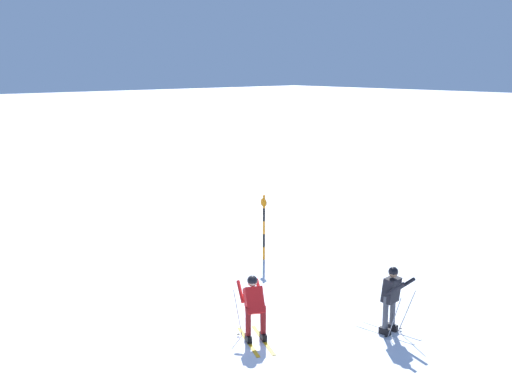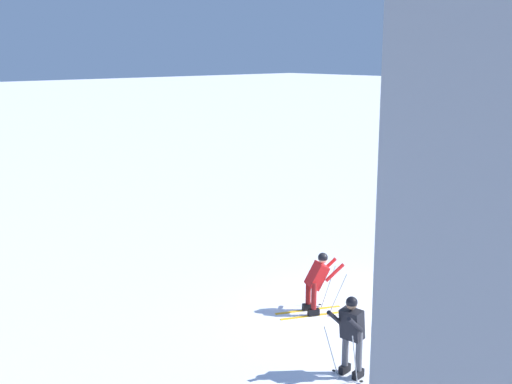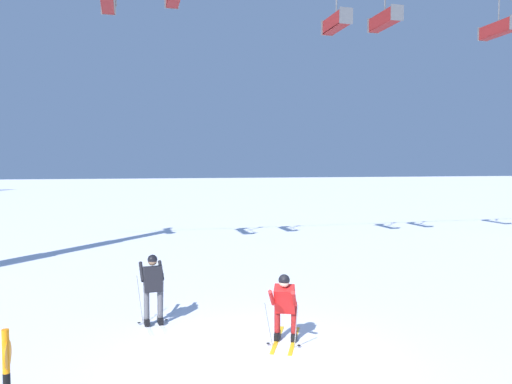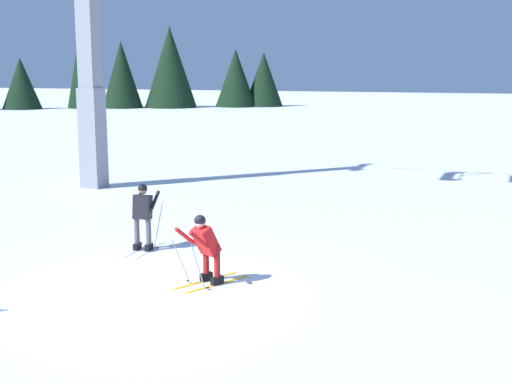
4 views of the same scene
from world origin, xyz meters
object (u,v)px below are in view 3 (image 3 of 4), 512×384
skier_carving_main (285,303)px  skier_distant_uphill (153,284)px  chairlift_seat_middle (335,21)px  chairlift_seat_farthest (497,29)px  chairlift_seat_fourth (383,19)px

skier_carving_main → skier_distant_uphill: 3.27m
chairlift_seat_middle → chairlift_seat_farthest: size_ratio=1.15×
skier_carving_main → skier_distant_uphill: skier_distant_uphill is taller
chairlift_seat_middle → skier_distant_uphill: 13.87m
chairlift_seat_farthest → skier_distant_uphill: 19.68m
chairlift_seat_middle → chairlift_seat_fourth: size_ratio=1.13×
chairlift_seat_middle → chairlift_seat_farthest: bearing=0.0°
chairlift_seat_middle → chairlift_seat_fourth: same height
chairlift_seat_middle → chairlift_seat_farthest: same height
chairlift_seat_middle → chairlift_seat_farthest: 8.02m
chairlift_seat_farthest → chairlift_seat_fourth: bearing=180.0°
skier_distant_uphill → skier_carving_main: bearing=-36.3°
skier_carving_main → skier_distant_uphill: (-2.63, 1.93, 0.10)m
chairlift_seat_middle → skier_distant_uphill: size_ratio=1.41×
chairlift_seat_fourth → chairlift_seat_farthest: 5.78m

